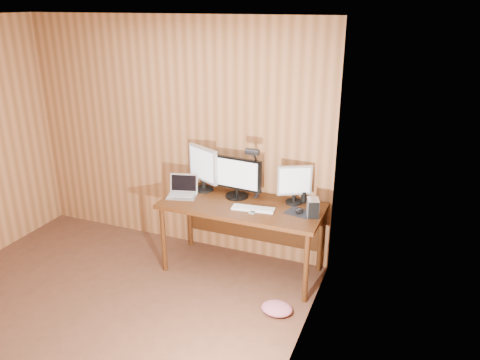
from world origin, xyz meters
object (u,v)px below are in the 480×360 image
Objects in this scene: phone at (253,212)px; monitor_center at (237,177)px; desk at (244,212)px; speaker at (304,197)px; desk_lamp at (254,165)px; monitor_left at (203,167)px; monitor_right at (294,184)px; mouse at (299,210)px; laptop at (183,190)px; keyboard at (253,209)px; hard_drive at (313,208)px.

monitor_center is at bearing 137.27° from phone.
desk is 13.32× the size of speaker.
monitor_center reaches higher than speaker.
desk_lamp reaches higher than speaker.
monitor_right is at bearing 27.29° from monitor_left.
mouse is at bearing -84.68° from speaker.
mouse is at bearing 23.10° from phone.
monitor_left is 0.32m from laptop.
mouse is (0.58, -0.06, 0.15)m from desk.
keyboard is 0.43m from desk_lamp.
laptop is (-0.65, -0.08, 0.17)m from desk.
speaker is at bearing 101.11° from hard_drive.
hard_drive is at bearing -14.42° from laptop.
desk_lamp is at bearing 147.03° from hard_drive.
laptop is 0.80× the size of keyboard.
laptop reaches higher than keyboard.
desk_lamp is at bearing 5.42° from monitor_center.
laptop is 1.22m from mouse.
hard_drive reaches higher than keyboard.
hard_drive is 1.69× the size of phone.
monitor_center is 0.70m from speaker.
monitor_right is 0.48m from keyboard.
mouse is at bearing 153.04° from hard_drive.
monitor_right is (0.47, 0.14, 0.33)m from desk.
laptop is at bearing -167.45° from speaker.
monitor_center is 0.46m from phone.
monitor_left is at bearing 153.26° from monitor_right.
laptop reaches higher than speaker.
desk is 4.14× the size of monitor_right.
mouse is (0.11, -0.20, -0.18)m from monitor_right.
speaker is (0.09, 0.05, -0.15)m from monitor_right.
monitor_left is 1.08m from speaker.
desk is at bearing -7.14° from laptop.
desk_lamp is at bearing -167.57° from speaker.
desk_lamp is at bearing 160.78° from monitor_right.
monitor_left is 0.79m from phone.
phone is at bearing -51.49° from desk.
monitor_left is at bearing 150.48° from keyboard.
monitor_right is 0.18m from speaker.
keyboard is at bearing -140.28° from speaker.
monitor_right is at bearing 52.63° from phone.
laptop is 3.26× the size of phone.
mouse is 0.62m from desk_lamp.
mouse is 0.64× the size of hard_drive.
speaker is at bearing 32.69° from keyboard.
monitor_right is at bearing 137.83° from mouse.
laptop reaches higher than mouse.
monitor_left is at bearing -176.01° from desk_lamp.
keyboard is at bearing -64.24° from desk_lamp.
desk_lamp reaches higher than mouse.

